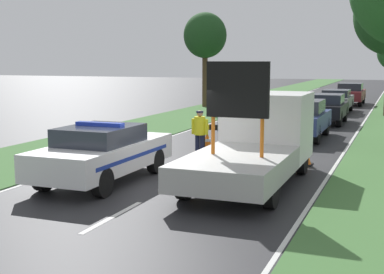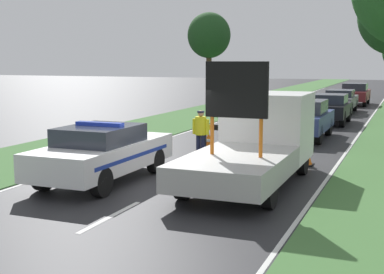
{
  "view_description": "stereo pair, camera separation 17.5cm",
  "coord_description": "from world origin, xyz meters",
  "px_view_note": "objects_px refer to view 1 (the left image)",
  "views": [
    {
      "loc": [
        5.42,
        -12.27,
        3.2
      ],
      "look_at": [
        0.08,
        1.27,
        1.1
      ],
      "focal_mm": 50.0,
      "sensor_mm": 36.0,
      "label": 1
    },
    {
      "loc": [
        5.58,
        -12.2,
        3.2
      ],
      "look_at": [
        0.08,
        1.27,
        1.1
      ],
      "focal_mm": 50.0,
      "sensor_mm": 36.0,
      "label": 2
    }
  ],
  "objects_px": {
    "police_officer": "(200,130)",
    "traffic_cone_near_truck": "(304,153)",
    "traffic_cone_centre_front": "(207,141)",
    "queued_car_suv_grey": "(336,100)",
    "queued_car_wagon_maroon": "(350,93)",
    "roadside_tree_mid_right": "(205,36)",
    "police_car": "(103,152)",
    "traffic_cone_near_police": "(150,141)",
    "queued_car_hatch_blue": "(303,118)",
    "pedestrian_civilian": "(226,129)",
    "work_truck": "(257,139)",
    "traffic_cone_behind_barrier": "(192,175)",
    "road_barrier": "(236,131)",
    "queued_car_sedan_black": "(326,108)"
  },
  "relations": [
    {
      "from": "traffic_cone_near_police",
      "to": "police_car",
      "type": "bearing_deg",
      "value": -77.01
    },
    {
      "from": "work_truck",
      "to": "queued_car_suv_grey",
      "type": "xyz_separation_m",
      "value": [
        -0.21,
        20.01,
        -0.34
      ]
    },
    {
      "from": "work_truck",
      "to": "pedestrian_civilian",
      "type": "bearing_deg",
      "value": -54.38
    },
    {
      "from": "traffic_cone_centre_front",
      "to": "queued_car_wagon_maroon",
      "type": "distance_m",
      "value": 22.73
    },
    {
      "from": "police_car",
      "to": "traffic_cone_near_police",
      "type": "distance_m",
      "value": 5.51
    },
    {
      "from": "traffic_cone_near_police",
      "to": "queued_car_hatch_blue",
      "type": "relative_size",
      "value": 0.13
    },
    {
      "from": "work_truck",
      "to": "pedestrian_civilian",
      "type": "xyz_separation_m",
      "value": [
        -1.7,
        2.56,
        -0.12
      ]
    },
    {
      "from": "traffic_cone_centre_front",
      "to": "queued_car_sedan_black",
      "type": "bearing_deg",
      "value": 74.62
    },
    {
      "from": "pedestrian_civilian",
      "to": "queued_car_wagon_maroon",
      "type": "bearing_deg",
      "value": 68.63
    },
    {
      "from": "police_car",
      "to": "roadside_tree_mid_right",
      "type": "bearing_deg",
      "value": 101.1
    },
    {
      "from": "queued_car_suv_grey",
      "to": "queued_car_wagon_maroon",
      "type": "xyz_separation_m",
      "value": [
        0.27,
        6.29,
        0.06
      ]
    },
    {
      "from": "police_car",
      "to": "work_truck",
      "type": "bearing_deg",
      "value": 23.06
    },
    {
      "from": "police_officer",
      "to": "queued_car_suv_grey",
      "type": "bearing_deg",
      "value": -92.7
    },
    {
      "from": "traffic_cone_centre_front",
      "to": "queued_car_suv_grey",
      "type": "height_order",
      "value": "queued_car_suv_grey"
    },
    {
      "from": "police_car",
      "to": "traffic_cone_near_truck",
      "type": "xyz_separation_m",
      "value": [
        4.56,
        4.28,
        -0.44
      ]
    },
    {
      "from": "traffic_cone_centre_front",
      "to": "queued_car_wagon_maroon",
      "type": "relative_size",
      "value": 0.15
    },
    {
      "from": "queued_car_hatch_blue",
      "to": "queued_car_sedan_black",
      "type": "bearing_deg",
      "value": -91.63
    },
    {
      "from": "queued_car_hatch_blue",
      "to": "road_barrier",
      "type": "bearing_deg",
      "value": 72.88
    },
    {
      "from": "traffic_cone_near_police",
      "to": "queued_car_sedan_black",
      "type": "relative_size",
      "value": 0.14
    },
    {
      "from": "roadside_tree_mid_right",
      "to": "work_truck",
      "type": "bearing_deg",
      "value": -66.27
    },
    {
      "from": "traffic_cone_near_police",
      "to": "queued_car_hatch_blue",
      "type": "distance_m",
      "value": 6.6
    },
    {
      "from": "police_car",
      "to": "traffic_cone_near_police",
      "type": "relative_size",
      "value": 8.43
    },
    {
      "from": "queued_car_sedan_black",
      "to": "queued_car_suv_grey",
      "type": "xyz_separation_m",
      "value": [
        -0.2,
        6.15,
        -0.04
      ]
    },
    {
      "from": "work_truck",
      "to": "police_officer",
      "type": "height_order",
      "value": "work_truck"
    },
    {
      "from": "police_officer",
      "to": "traffic_cone_near_truck",
      "type": "height_order",
      "value": "police_officer"
    },
    {
      "from": "police_car",
      "to": "traffic_cone_behind_barrier",
      "type": "relative_size",
      "value": 9.6
    },
    {
      "from": "traffic_cone_centre_front",
      "to": "traffic_cone_near_truck",
      "type": "xyz_separation_m",
      "value": [
        3.63,
        -1.23,
        0.01
      ]
    },
    {
      "from": "police_officer",
      "to": "traffic_cone_near_truck",
      "type": "distance_m",
      "value": 3.41
    },
    {
      "from": "pedestrian_civilian",
      "to": "roadside_tree_mid_right",
      "type": "xyz_separation_m",
      "value": [
        -7.38,
        18.09,
        3.83
      ]
    },
    {
      "from": "police_officer",
      "to": "traffic_cone_behind_barrier",
      "type": "distance_m",
      "value": 3.78
    },
    {
      "from": "road_barrier",
      "to": "queued_car_sedan_black",
      "type": "xyz_separation_m",
      "value": [
        1.61,
        10.44,
        -0.03
      ]
    },
    {
      "from": "queued_car_suv_grey",
      "to": "traffic_cone_near_police",
      "type": "bearing_deg",
      "value": 73.88
    },
    {
      "from": "queued_car_wagon_maroon",
      "to": "roadside_tree_mid_right",
      "type": "bearing_deg",
      "value": 31.72
    },
    {
      "from": "pedestrian_civilian",
      "to": "traffic_cone_behind_barrier",
      "type": "relative_size",
      "value": 3.36
    },
    {
      "from": "traffic_cone_centre_front",
      "to": "traffic_cone_near_truck",
      "type": "distance_m",
      "value": 3.83
    },
    {
      "from": "road_barrier",
      "to": "queued_car_hatch_blue",
      "type": "xyz_separation_m",
      "value": [
        1.44,
        4.68,
        0.0
      ]
    },
    {
      "from": "queued_car_sedan_black",
      "to": "road_barrier",
      "type": "bearing_deg",
      "value": 81.26
    },
    {
      "from": "traffic_cone_centre_front",
      "to": "traffic_cone_behind_barrier",
      "type": "bearing_deg",
      "value": -74.43
    },
    {
      "from": "queued_car_wagon_maroon",
      "to": "traffic_cone_behind_barrier",
      "type": "bearing_deg",
      "value": 86.97
    },
    {
      "from": "traffic_cone_near_police",
      "to": "traffic_cone_behind_barrier",
      "type": "height_order",
      "value": "traffic_cone_near_police"
    },
    {
      "from": "police_car",
      "to": "police_officer",
      "type": "distance_m",
      "value": 4.23
    },
    {
      "from": "traffic_cone_centre_front",
      "to": "traffic_cone_behind_barrier",
      "type": "height_order",
      "value": "traffic_cone_centre_front"
    },
    {
      "from": "police_car",
      "to": "pedestrian_civilian",
      "type": "relative_size",
      "value": 2.86
    },
    {
      "from": "queued_car_hatch_blue",
      "to": "queued_car_sedan_black",
      "type": "distance_m",
      "value": 5.76
    },
    {
      "from": "traffic_cone_centre_front",
      "to": "roadside_tree_mid_right",
      "type": "bearing_deg",
      "value": 110.4
    },
    {
      "from": "road_barrier",
      "to": "queued_car_suv_grey",
      "type": "height_order",
      "value": "queued_car_suv_grey"
    },
    {
      "from": "road_barrier",
      "to": "queued_car_sedan_black",
      "type": "bearing_deg",
      "value": 85.82
    },
    {
      "from": "police_car",
      "to": "queued_car_hatch_blue",
      "type": "height_order",
      "value": "police_car"
    },
    {
      "from": "traffic_cone_near_truck",
      "to": "queued_car_suv_grey",
      "type": "height_order",
      "value": "queued_car_suv_grey"
    },
    {
      "from": "traffic_cone_near_police",
      "to": "queued_car_sedan_black",
      "type": "distance_m",
      "value": 11.41
    }
  ]
}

